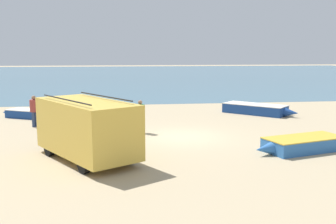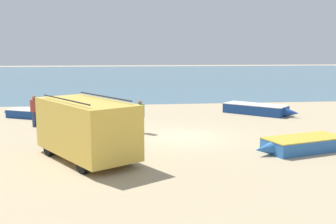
{
  "view_description": "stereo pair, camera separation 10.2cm",
  "coord_description": "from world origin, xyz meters",
  "views": [
    {
      "loc": [
        -3.07,
        -18.52,
        4.13
      ],
      "look_at": [
        -0.45,
        1.54,
        1.0
      ],
      "focal_mm": 42.0,
      "sensor_mm": 36.0,
      "label": 1
    },
    {
      "loc": [
        -2.97,
        -18.54,
        4.13
      ],
      "look_at": [
        -0.45,
        1.54,
        1.0
      ],
      "focal_mm": 42.0,
      "sensor_mm": 36.0,
      "label": 2
    }
  ],
  "objects": [
    {
      "name": "fishing_rowboat_2",
      "position": [
        4.56,
        -3.36,
        0.29
      ],
      "size": [
        4.27,
        2.38,
        0.58
      ],
      "rotation": [
        0.0,
        0.0,
        3.42
      ],
      "color": "#2D66AD",
      "rests_on": "ground_plane"
    },
    {
      "name": "fisherman_1",
      "position": [
        -4.73,
        1.2,
        1.02
      ],
      "size": [
        0.45,
        0.45,
        1.71
      ],
      "rotation": [
        0.0,
        0.0,
        3.87
      ],
      "color": "#5B564C",
      "rests_on": "ground_plane"
    },
    {
      "name": "fishing_rowboat_0",
      "position": [
        6.16,
        6.34,
        0.33
      ],
      "size": [
        4.33,
        4.26,
        0.65
      ],
      "rotation": [
        0.0,
        0.0,
        5.51
      ],
      "color": "navy",
      "rests_on": "ground_plane"
    },
    {
      "name": "fisherman_0",
      "position": [
        -7.61,
        3.59,
        1.04
      ],
      "size": [
        0.46,
        0.46,
        1.74
      ],
      "rotation": [
        0.0,
        0.0,
        2.4
      ],
      "color": "navy",
      "rests_on": "ground_plane"
    },
    {
      "name": "sea_water",
      "position": [
        0.0,
        52.0,
        0.0
      ],
      "size": [
        120.0,
        80.0,
        0.01
      ],
      "primitive_type": "cube",
      "color": "#477084",
      "rests_on": "ground_plane"
    },
    {
      "name": "fisherman_2",
      "position": [
        -1.92,
        1.27,
        1.0
      ],
      "size": [
        0.44,
        0.44,
        1.68
      ],
      "rotation": [
        0.0,
        0.0,
        0.6
      ],
      "color": "#5B564C",
      "rests_on": "ground_plane"
    },
    {
      "name": "parked_van",
      "position": [
        -4.26,
        -3.55,
        1.26
      ],
      "size": [
        4.26,
        5.18,
        2.42
      ],
      "rotation": [
        0.0,
        0.0,
        2.12
      ],
      "color": "gold",
      "rests_on": "ground_plane"
    },
    {
      "name": "fishing_rowboat_1",
      "position": [
        -8.41,
        6.68,
        0.26
      ],
      "size": [
        4.07,
        2.7,
        0.52
      ],
      "rotation": [
        0.0,
        0.0,
        2.66
      ],
      "color": "navy",
      "rests_on": "ground_plane"
    },
    {
      "name": "ground_plane",
      "position": [
        0.0,
        0.0,
        0.0
      ],
      "size": [
        200.0,
        200.0,
        0.0
      ],
      "primitive_type": "plane",
      "color": "tan"
    }
  ]
}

